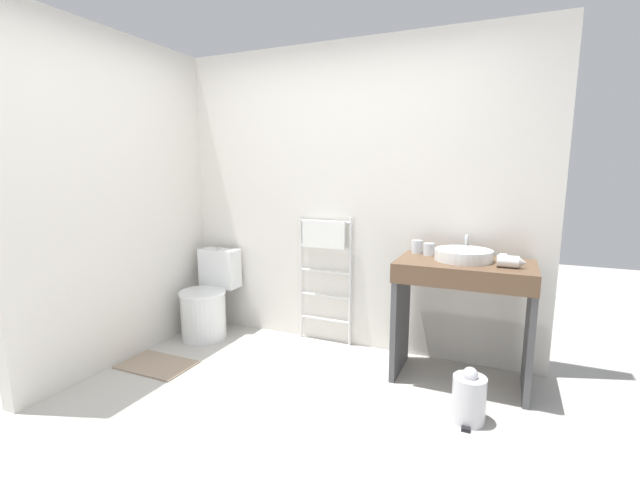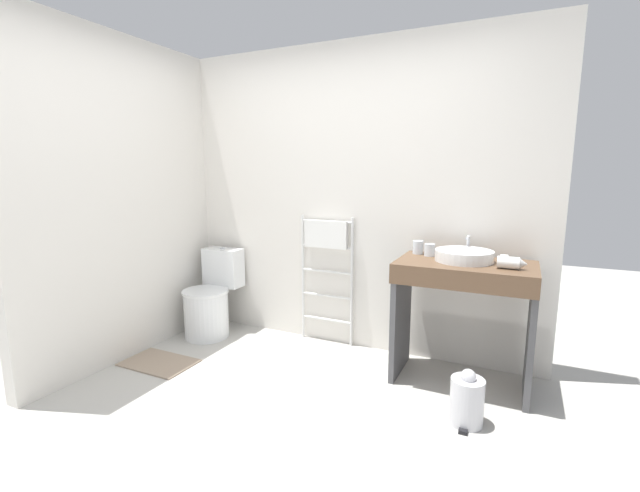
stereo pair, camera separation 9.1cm
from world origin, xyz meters
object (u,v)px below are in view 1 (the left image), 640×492
at_px(towel_radiator, 324,252).
at_px(trash_bin, 469,398).
at_px(cup_near_edge, 429,249).
at_px(cup_near_wall, 417,247).
at_px(sink_basin, 463,255).
at_px(toilet, 208,302).
at_px(hair_dryer, 509,261).

distance_m(towel_radiator, trash_bin, 1.65).
bearing_deg(cup_near_edge, trash_bin, -59.17).
distance_m(cup_near_wall, trash_bin, 1.15).
relative_size(towel_radiator, sink_basin, 2.86).
height_order(toilet, cup_near_wall, cup_near_wall).
relative_size(sink_basin, cup_near_wall, 3.96).
distance_m(towel_radiator, cup_near_edge, 0.93).
xyz_separation_m(towel_radiator, cup_near_wall, (0.81, -0.10, 0.12)).
xyz_separation_m(toilet, hair_dryer, (2.50, -0.06, 0.61)).
bearing_deg(sink_basin, towel_radiator, 168.54).
relative_size(cup_near_edge, trash_bin, 0.26).
distance_m(toilet, cup_near_edge, 2.05).
bearing_deg(cup_near_wall, toilet, -174.16).
height_order(towel_radiator, hair_dryer, towel_radiator).
xyz_separation_m(towel_radiator, hair_dryer, (1.46, -0.34, 0.11)).
relative_size(sink_basin, cup_near_edge, 4.36).
distance_m(sink_basin, cup_near_wall, 0.38).
relative_size(cup_near_wall, hair_dryer, 0.55).
relative_size(sink_basin, hair_dryer, 2.20).
relative_size(cup_near_wall, trash_bin, 0.28).
bearing_deg(trash_bin, cup_near_wall, 124.76).
height_order(sink_basin, trash_bin, sink_basin).
relative_size(towel_radiator, cup_near_edge, 12.48).
bearing_deg(trash_bin, towel_radiator, 148.65).
relative_size(hair_dryer, trash_bin, 0.51).
xyz_separation_m(cup_near_edge, hair_dryer, (0.55, -0.20, -0.01)).
bearing_deg(cup_near_edge, hair_dryer, -19.57).
relative_size(towel_radiator, cup_near_wall, 11.34).
bearing_deg(hair_dryer, cup_near_wall, 159.23).
bearing_deg(cup_near_edge, cup_near_wall, 152.75).
xyz_separation_m(sink_basin, hair_dryer, (0.30, -0.11, -0.00)).
height_order(sink_basin, cup_near_edge, cup_near_edge).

